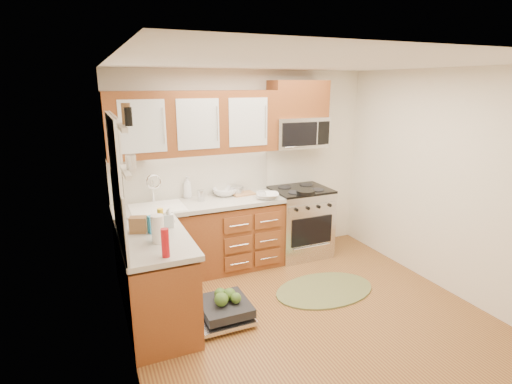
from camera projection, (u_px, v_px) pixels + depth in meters
name	position (u px, v px, depth m)	size (l,w,h in m)	color
floor	(309.00, 316.00, 4.14)	(3.50, 3.50, 0.00)	brown
ceiling	(319.00, 63.00, 3.48)	(3.50, 3.50, 0.00)	white
wall_back	(245.00, 167.00, 5.36)	(3.50, 0.04, 2.50)	white
wall_front	(476.00, 281.00, 2.26)	(3.50, 0.04, 2.50)	white
wall_left	(122.00, 226.00, 3.14)	(0.04, 3.50, 2.50)	white
wall_right	(448.00, 183.00, 4.48)	(0.04, 3.50, 2.50)	white
base_cabinet_back	(202.00, 240.00, 5.03)	(2.05, 0.60, 0.85)	maroon
base_cabinet_left	(156.00, 283.00, 3.93)	(0.60, 1.25, 0.85)	maroon
countertop_back	(200.00, 204.00, 4.90)	(2.07, 0.64, 0.05)	#ACA99D
countertop_left	(154.00, 238.00, 3.81)	(0.64, 1.27, 0.05)	#ACA99D
backsplash_back	(193.00, 174.00, 5.08)	(2.05, 0.02, 0.57)	beige
backsplash_left	(119.00, 211.00, 3.62)	(0.02, 1.25, 0.57)	beige
upper_cabinets	(194.00, 123.00, 4.76)	(2.05, 0.35, 0.75)	maroon
cabinet_over_mw	(298.00, 99.00, 5.23)	(0.76, 0.35, 0.47)	maroon
range	(300.00, 222.00, 5.54)	(0.76, 0.64, 0.95)	silver
microwave	(298.00, 132.00, 5.32)	(0.76, 0.38, 0.40)	silver
sink	(158.00, 218.00, 4.70)	(0.62, 0.50, 0.26)	white
dishwasher	(221.00, 311.00, 4.05)	(0.70, 0.60, 0.20)	silver
window	(115.00, 175.00, 3.51)	(0.03, 1.05, 1.05)	white
window_blind	(115.00, 138.00, 3.43)	(0.02, 0.96, 0.40)	white
shelf_upper	(122.00, 127.00, 2.63)	(0.04, 0.40, 0.03)	white
shelf_lower	(126.00, 172.00, 2.71)	(0.04, 0.40, 0.03)	white
rug	(325.00, 290.00, 4.64)	(1.20, 0.78, 0.02)	olive
skillet	(306.00, 192.00, 5.16)	(0.24, 0.24, 0.05)	black
stock_pot	(237.00, 190.00, 5.22)	(0.18, 0.18, 0.11)	silver
cutting_board	(243.00, 194.00, 5.22)	(0.29, 0.19, 0.02)	#B27E51
canister	(201.00, 196.00, 4.91)	(0.09, 0.09, 0.14)	silver
paper_towel_roll	(158.00, 229.00, 3.62)	(0.12, 0.12, 0.26)	white
mustard_bottle	(161.00, 218.00, 4.02)	(0.06, 0.06, 0.19)	yellow
red_bottle	(165.00, 243.00, 3.31)	(0.07, 0.07, 0.25)	#AB0E14
wooden_box	(138.00, 225.00, 3.88)	(0.16, 0.11, 0.16)	brown
blue_carton	(154.00, 224.00, 3.87)	(0.11, 0.06, 0.17)	teal
bowl_a	(268.00, 196.00, 5.03)	(0.28, 0.28, 0.07)	#999999
bowl_b	(225.00, 192.00, 5.16)	(0.31, 0.31, 0.10)	#999999
cup	(261.00, 195.00, 4.99)	(0.13, 0.13, 0.10)	#999999
soap_bottle_a	(187.00, 187.00, 5.03)	(0.11, 0.11, 0.28)	#999999
soap_bottle_b	(169.00, 217.00, 4.02)	(0.09, 0.09, 0.20)	#999999
soap_bottle_c	(168.00, 217.00, 4.06)	(0.13, 0.13, 0.17)	#999999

